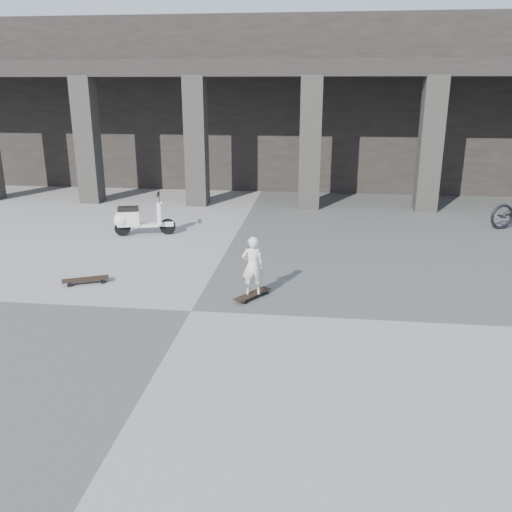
# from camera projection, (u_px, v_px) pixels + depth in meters

# --- Properties ---
(ground) EXTENTS (90.00, 90.00, 0.00)m
(ground) POSITION_uv_depth(u_px,v_px,m) (191.00, 311.00, 9.35)
(ground) COLOR #4C4B49
(ground) RESTS_ON ground
(colonnade) EXTENTS (28.00, 8.82, 6.00)m
(colonnade) POSITION_uv_depth(u_px,v_px,m) (269.00, 103.00, 21.45)
(colonnade) COLOR black
(colonnade) RESTS_ON ground
(longboard) EXTENTS (0.64, 0.82, 0.09)m
(longboard) POSITION_uv_depth(u_px,v_px,m) (253.00, 295.00, 9.90)
(longboard) COLOR black
(longboard) RESTS_ON ground
(skateboard_spare) EXTENTS (0.89, 0.57, 0.10)m
(skateboard_spare) POSITION_uv_depth(u_px,v_px,m) (86.00, 280.00, 10.61)
(skateboard_spare) COLOR black
(skateboard_spare) RESTS_ON ground
(child) EXTENTS (0.44, 0.34, 1.08)m
(child) POSITION_uv_depth(u_px,v_px,m) (253.00, 266.00, 9.73)
(child) COLOR silver
(child) RESTS_ON longboard
(scooter) EXTENTS (1.54, 0.70, 1.09)m
(scooter) POSITION_uv_depth(u_px,v_px,m) (134.00, 219.00, 13.90)
(scooter) COLOR black
(scooter) RESTS_ON ground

